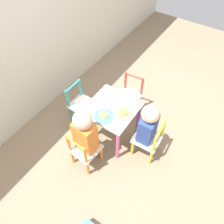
{
  "coord_description": "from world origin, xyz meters",
  "views": [
    {
      "loc": [
        -1.17,
        -0.79,
        2.13
      ],
      "look_at": [
        0.0,
        0.0,
        0.41
      ],
      "focal_mm": 35.0,
      "sensor_mm": 36.0,
      "label": 1
    }
  ],
  "objects_px": {
    "chair_red": "(130,96)",
    "plate_left": "(104,116)",
    "kids_table": "(112,113)",
    "chair_teal": "(81,104)",
    "child_left": "(86,134)",
    "child_front": "(146,126)",
    "chair_orange": "(84,150)",
    "plate_front": "(124,113)",
    "chair_yellow": "(149,140)"
  },
  "relations": [
    {
      "from": "child_left",
      "to": "chair_teal",
      "type": "bearing_deg",
      "value": -39.43
    },
    {
      "from": "child_front",
      "to": "chair_red",
      "type": "bearing_deg",
      "value": -138.09
    },
    {
      "from": "chair_yellow",
      "to": "child_front",
      "type": "relative_size",
      "value": 0.7
    },
    {
      "from": "chair_orange",
      "to": "chair_teal",
      "type": "bearing_deg",
      "value": -43.66
    },
    {
      "from": "chair_orange",
      "to": "child_left",
      "type": "xyz_separation_m",
      "value": [
        0.06,
        -0.0,
        0.23
      ]
    },
    {
      "from": "child_left",
      "to": "child_front",
      "type": "bearing_deg",
      "value": -131.23
    },
    {
      "from": "kids_table",
      "to": "child_left",
      "type": "bearing_deg",
      "value": 175.88
    },
    {
      "from": "chair_red",
      "to": "plate_front",
      "type": "xyz_separation_m",
      "value": [
        -0.44,
        -0.18,
        0.25
      ]
    },
    {
      "from": "chair_red",
      "to": "plate_front",
      "type": "relative_size",
      "value": 2.81
    },
    {
      "from": "child_front",
      "to": "plate_left",
      "type": "xyz_separation_m",
      "value": [
        -0.16,
        0.38,
        0.06
      ]
    },
    {
      "from": "chair_red",
      "to": "plate_left",
      "type": "bearing_deg",
      "value": -91.23
    },
    {
      "from": "chair_red",
      "to": "plate_left",
      "type": "distance_m",
      "value": 0.64
    },
    {
      "from": "chair_red",
      "to": "plate_left",
      "type": "xyz_separation_m",
      "value": [
        -0.58,
        -0.04,
        0.25
      ]
    },
    {
      "from": "chair_yellow",
      "to": "child_front",
      "type": "bearing_deg",
      "value": -90.0
    },
    {
      "from": "chair_orange",
      "to": "child_left",
      "type": "bearing_deg",
      "value": -90.0
    },
    {
      "from": "plate_left",
      "to": "plate_front",
      "type": "height_order",
      "value": "same"
    },
    {
      "from": "kids_table",
      "to": "child_left",
      "type": "relative_size",
      "value": 0.63
    },
    {
      "from": "chair_teal",
      "to": "plate_left",
      "type": "bearing_deg",
      "value": -107.62
    },
    {
      "from": "chair_yellow",
      "to": "plate_left",
      "type": "bearing_deg",
      "value": -72.56
    },
    {
      "from": "kids_table",
      "to": "plate_front",
      "type": "distance_m",
      "value": 0.17
    },
    {
      "from": "chair_orange",
      "to": "chair_teal",
      "type": "relative_size",
      "value": 1.0
    },
    {
      "from": "chair_teal",
      "to": "plate_left",
      "type": "relative_size",
      "value": 2.55
    },
    {
      "from": "plate_left",
      "to": "kids_table",
      "type": "bearing_deg",
      "value": -0.0
    },
    {
      "from": "kids_table",
      "to": "chair_orange",
      "type": "bearing_deg",
      "value": 175.88
    },
    {
      "from": "child_left",
      "to": "child_front",
      "type": "distance_m",
      "value": 0.58
    },
    {
      "from": "kids_table",
      "to": "chair_yellow",
      "type": "distance_m",
      "value": 0.47
    },
    {
      "from": "chair_yellow",
      "to": "child_left",
      "type": "distance_m",
      "value": 0.66
    },
    {
      "from": "chair_yellow",
      "to": "chair_red",
      "type": "height_order",
      "value": "same"
    },
    {
      "from": "child_left",
      "to": "child_front",
      "type": "xyz_separation_m",
      "value": [
        0.4,
        -0.41,
        -0.03
      ]
    },
    {
      "from": "child_front",
      "to": "plate_left",
      "type": "bearing_deg",
      "value": -70.07
    },
    {
      "from": "child_left",
      "to": "child_front",
      "type": "height_order",
      "value": "child_left"
    },
    {
      "from": "child_front",
      "to": "chair_teal",
      "type": "bearing_deg",
      "value": -92.48
    },
    {
      "from": "child_front",
      "to": "plate_left",
      "type": "distance_m",
      "value": 0.42
    },
    {
      "from": "child_left",
      "to": "chair_yellow",
      "type": "bearing_deg",
      "value": -134.9
    },
    {
      "from": "kids_table",
      "to": "chair_teal",
      "type": "bearing_deg",
      "value": 88.56
    },
    {
      "from": "chair_yellow",
      "to": "plate_front",
      "type": "relative_size",
      "value": 2.81
    },
    {
      "from": "chair_red",
      "to": "child_left",
      "type": "distance_m",
      "value": 0.85
    },
    {
      "from": "plate_front",
      "to": "chair_yellow",
      "type": "bearing_deg",
      "value": -85.31
    },
    {
      "from": "chair_orange",
      "to": "chair_yellow",
      "type": "xyz_separation_m",
      "value": [
        0.47,
        -0.47,
        0.0
      ]
    },
    {
      "from": "chair_orange",
      "to": "chair_yellow",
      "type": "relative_size",
      "value": 1.0
    },
    {
      "from": "chair_yellow",
      "to": "plate_front",
      "type": "height_order",
      "value": "plate_front"
    },
    {
      "from": "kids_table",
      "to": "chair_teal",
      "type": "distance_m",
      "value": 0.47
    },
    {
      "from": "chair_yellow",
      "to": "child_left",
      "type": "height_order",
      "value": "child_left"
    },
    {
      "from": "kids_table",
      "to": "child_left",
      "type": "distance_m",
      "value": 0.39
    },
    {
      "from": "chair_red",
      "to": "child_front",
      "type": "bearing_deg",
      "value": -49.98
    },
    {
      "from": "chair_red",
      "to": "plate_left",
      "type": "height_order",
      "value": "plate_left"
    },
    {
      "from": "chair_orange",
      "to": "child_left",
      "type": "height_order",
      "value": "child_left"
    },
    {
      "from": "chair_yellow",
      "to": "child_left",
      "type": "bearing_deg",
      "value": -52.21
    },
    {
      "from": "chair_teal",
      "to": "plate_front",
      "type": "relative_size",
      "value": 2.81
    },
    {
      "from": "child_front",
      "to": "plate_left",
      "type": "height_order",
      "value": "child_front"
    }
  ]
}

